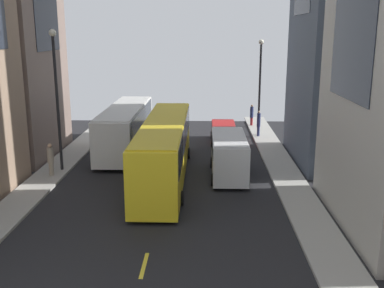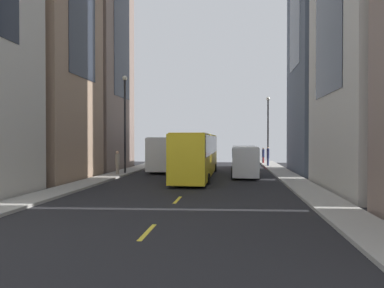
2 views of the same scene
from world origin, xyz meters
The scene contains 18 objects.
ground_plane centered at (0.00, 0.00, 0.00)m, with size 40.78×40.78×0.00m, color black.
sidewalk_west centered at (-7.39, 0.00, 0.07)m, with size 2.00×44.00×0.15m, color #9E9B93.
sidewalk_east centered at (7.39, 0.00, 0.07)m, with size 2.00×44.00×0.15m, color #9E9B93.
lane_stripe_2 centered at (0.00, -9.00, 0.01)m, with size 0.16×2.00×0.01m, color yellow.
lane_stripe_3 centered at (0.00, -3.00, 0.01)m, with size 0.16×2.00×0.01m, color yellow.
lane_stripe_4 centered at (0.00, 3.00, 0.01)m, with size 0.16×2.00×0.01m, color yellow.
lane_stripe_5 centered at (0.00, 9.00, 0.01)m, with size 0.16×2.00×0.01m, color yellow.
lane_stripe_6 centered at (0.00, 15.00, 0.01)m, with size 0.16×2.00×0.01m, color yellow.
lane_stripe_7 centered at (0.00, 21.00, 0.01)m, with size 0.16×2.00×0.01m, color yellow.
city_bus_white centered at (-3.63, 8.42, 2.01)m, with size 2.80×11.72×3.35m.
streetcar_yellow centered at (-0.13, 1.87, 2.13)m, with size 2.70×14.47×3.59m.
delivery_van_white centered at (3.81, 2.31, 1.51)m, with size 2.25×5.82×2.58m.
car_red_0 centered at (3.82, 11.22, 0.90)m, with size 2.07×4.61×1.51m.
pedestrian_waiting_curb centered at (6.70, 17.63, 1.20)m, with size 0.32×0.32×1.97m.
pedestrian_crossing_mid centered at (-7.14, 1.71, 1.22)m, with size 0.39×0.39×2.03m.
pedestrian_walking_far centered at (6.84, 13.04, 1.31)m, with size 0.30×0.30×2.16m.
streetlamp_near centered at (6.89, 13.60, 4.98)m, with size 0.44×0.44×8.02m.
streetlamp_far centered at (-6.89, 2.98, 5.38)m, with size 0.44×0.44×8.78m.
Camera 1 is at (2.32, -24.92, 8.79)m, focal length 42.68 mm.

